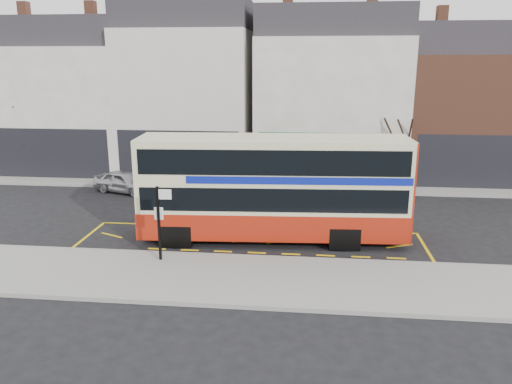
# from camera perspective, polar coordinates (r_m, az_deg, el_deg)

# --- Properties ---
(ground) EXTENTS (120.00, 120.00, 0.00)m
(ground) POSITION_cam_1_polar(r_m,az_deg,el_deg) (19.27, -1.08, -7.22)
(ground) COLOR black
(ground) RESTS_ON ground
(pavement) EXTENTS (40.00, 4.00, 0.15)m
(pavement) POSITION_cam_1_polar(r_m,az_deg,el_deg) (17.15, -2.04, -9.87)
(pavement) COLOR gray
(pavement) RESTS_ON ground
(kerb) EXTENTS (40.00, 0.15, 0.15)m
(kerb) POSITION_cam_1_polar(r_m,az_deg,el_deg) (18.90, -1.22, -7.44)
(kerb) COLOR gray
(kerb) RESTS_ON ground
(far_pavement) EXTENTS (50.00, 3.00, 0.15)m
(far_pavement) POSITION_cam_1_polar(r_m,az_deg,el_deg) (29.68, 1.54, 0.89)
(far_pavement) COLOR gray
(far_pavement) RESTS_ON ground
(road_markings) EXTENTS (14.00, 3.40, 0.01)m
(road_markings) POSITION_cam_1_polar(r_m,az_deg,el_deg) (20.75, -0.53, -5.55)
(road_markings) COLOR yellow
(road_markings) RESTS_ON ground
(terrace_far_left) EXTENTS (8.00, 8.01, 10.80)m
(terrace_far_left) POSITION_cam_1_polar(r_m,az_deg,el_deg) (36.37, -19.94, 10.19)
(terrace_far_left) COLOR white
(terrace_far_left) RESTS_ON ground
(terrace_left) EXTENTS (8.00, 8.01, 11.80)m
(terrace_left) POSITION_cam_1_polar(r_m,az_deg,el_deg) (33.66, -7.41, 11.48)
(terrace_left) COLOR beige
(terrace_left) RESTS_ON ground
(terrace_green_shop) EXTENTS (9.00, 8.01, 11.30)m
(terrace_green_shop) POSITION_cam_1_polar(r_m,az_deg,el_deg) (32.80, 8.39, 10.93)
(terrace_green_shop) COLOR white
(terrace_green_shop) RESTS_ON ground
(terrace_right) EXTENTS (9.00, 8.01, 10.30)m
(terrace_right) POSITION_cam_1_polar(r_m,az_deg,el_deg) (34.38, 23.71, 9.19)
(terrace_right) COLOR brown
(terrace_right) RESTS_ON ground
(double_decker_bus) EXTENTS (10.89, 3.11, 4.30)m
(double_decker_bus) POSITION_cam_1_polar(r_m,az_deg,el_deg) (20.19, 2.06, 0.56)
(double_decker_bus) COLOR beige
(double_decker_bus) RESTS_ON ground
(bus_stop_post) EXTENTS (0.69, 0.13, 2.76)m
(bus_stop_post) POSITION_cam_1_polar(r_m,az_deg,el_deg) (18.25, -10.89, -2.69)
(bus_stop_post) COLOR black
(bus_stop_post) RESTS_ON pavement
(car_silver) EXTENTS (3.88, 2.55, 1.23)m
(car_silver) POSITION_cam_1_polar(r_m,az_deg,el_deg) (29.00, -14.82, 1.16)
(car_silver) COLOR #B7B7BC
(car_silver) RESTS_ON ground
(car_grey) EXTENTS (4.51, 2.18, 1.43)m
(car_grey) POSITION_cam_1_polar(r_m,az_deg,el_deg) (27.10, 4.31, 0.88)
(car_grey) COLOR #45464D
(car_grey) RESTS_ON ground
(car_white) EXTENTS (5.31, 3.15, 1.44)m
(car_white) POSITION_cam_1_polar(r_m,az_deg,el_deg) (28.31, 12.89, 1.17)
(car_white) COLOR silver
(car_white) RESTS_ON ground
(street_tree_left) EXTENTS (2.70, 2.70, 5.82)m
(street_tree_left) POSITION_cam_1_polar(r_m,az_deg,el_deg) (34.67, -24.81, 8.11)
(street_tree_left) COLOR black
(street_tree_left) RESTS_ON ground
(street_tree_right) EXTENTS (2.44, 2.44, 5.26)m
(street_tree_right) POSITION_cam_1_polar(r_m,az_deg,el_deg) (29.42, 15.97, 7.17)
(street_tree_right) COLOR black
(street_tree_right) RESTS_ON ground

